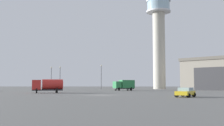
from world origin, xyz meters
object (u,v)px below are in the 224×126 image
at_px(control_tower, 159,34).
at_px(car_yellow, 185,92).
at_px(truck_box_green, 124,85).
at_px(light_post_east, 101,75).
at_px(truck_fuel_tanker_red, 48,85).
at_px(light_post_north, 60,76).
at_px(light_post_centre, 51,76).

xyz_separation_m(control_tower, car_yellow, (-6.59, -70.78, -21.32)).
bearing_deg(control_tower, truck_box_green, -116.25).
distance_m(car_yellow, light_post_east, 62.98).
distance_m(truck_fuel_tanker_red, light_post_north, 35.57).
bearing_deg(truck_fuel_tanker_red, light_post_centre, -94.25).
xyz_separation_m(truck_box_green, light_post_north, (-21.68, 12.59, 3.03)).
bearing_deg(light_post_north, car_yellow, -61.09).
distance_m(truck_fuel_tanker_red, car_yellow, 30.96).
distance_m(light_post_east, light_post_north, 15.35).
distance_m(truck_box_green, light_post_centre, 31.97).
xyz_separation_m(truck_fuel_tanker_red, car_yellow, (24.68, -18.68, -0.92)).
bearing_deg(light_post_centre, car_yellow, -60.13).
relative_size(truck_fuel_tanker_red, truck_box_green, 1.04).
relative_size(light_post_east, light_post_north, 1.14).
xyz_separation_m(light_post_east, light_post_north, (-13.66, -6.98, -0.57)).
distance_m(light_post_north, light_post_centre, 7.14).
bearing_deg(light_post_north, light_post_centre, 128.15).
height_order(light_post_east, light_post_north, light_post_east).
bearing_deg(control_tower, light_post_centre, -164.34).
bearing_deg(light_post_north, light_post_east, 27.05).
distance_m(car_yellow, light_post_centre, 68.59).
bearing_deg(truck_fuel_tanker_red, light_post_north, -99.15).
bearing_deg(truck_box_green, light_post_centre, -59.41).
bearing_deg(car_yellow, truck_box_green, -139.41).
height_order(truck_fuel_tanker_red, truck_box_green, truck_box_green).
height_order(truck_fuel_tanker_red, light_post_north, light_post_north).
height_order(control_tower, light_post_north, control_tower).
bearing_deg(truck_box_green, light_post_east, -92.22).
height_order(control_tower, light_post_centre, control_tower).
bearing_deg(light_post_east, light_post_north, -152.95).
bearing_deg(truck_box_green, truck_fuel_tanker_red, 28.95).
height_order(control_tower, car_yellow, control_tower).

